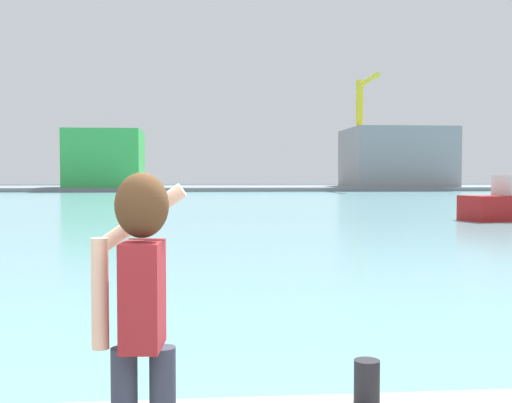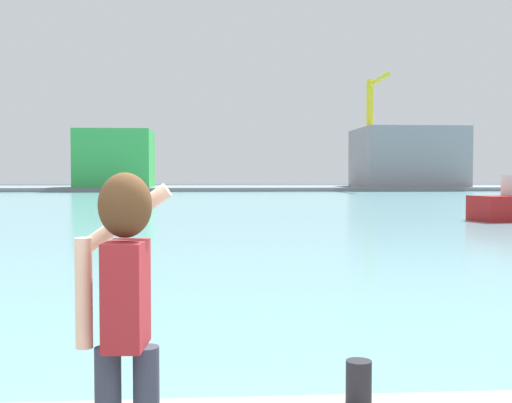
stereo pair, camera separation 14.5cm
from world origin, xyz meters
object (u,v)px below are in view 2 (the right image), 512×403
at_px(port_crane, 372,121).
at_px(warehouse_right, 407,158).
at_px(person_photographer, 125,301).
at_px(harbor_bollard, 359,382).
at_px(warehouse_left, 115,159).

bearing_deg(port_crane, warehouse_right, 26.81).
relative_size(person_photographer, harbor_bollard, 5.24).
distance_m(person_photographer, port_crane, 91.50).
xyz_separation_m(harbor_bollard, warehouse_left, (-14.19, 85.70, 3.82)).
bearing_deg(warehouse_right, warehouse_left, -174.56).
distance_m(harbor_bollard, warehouse_left, 86.95).
bearing_deg(harbor_bollard, port_crane, 75.63).
relative_size(warehouse_right, port_crane, 0.94).
bearing_deg(person_photographer, harbor_bollard, -45.50).
relative_size(warehouse_left, port_crane, 0.65).
xyz_separation_m(harbor_bollard, warehouse_right, (28.36, 89.75, 4.20)).
bearing_deg(person_photographer, warehouse_left, 12.81).
xyz_separation_m(warehouse_left, port_crane, (36.39, 0.94, 5.55)).
xyz_separation_m(person_photographer, harbor_bollard, (1.56, 1.31, -0.90)).
relative_size(person_photographer, warehouse_right, 0.12).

